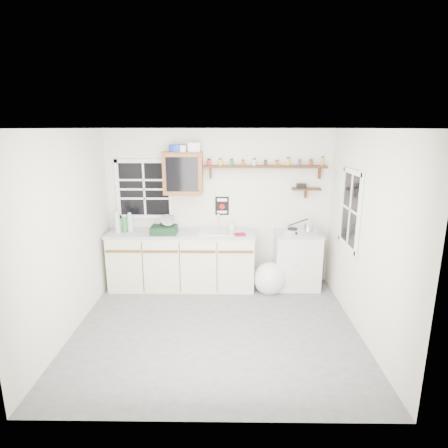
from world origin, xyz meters
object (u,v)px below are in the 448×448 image
(main_cabinet, at_px, (182,259))
(spice_shelf, at_px, (265,166))
(right_cabinet, at_px, (297,260))
(upper_cabinet, at_px, (183,173))
(hotplate, at_px, (300,231))
(dish_rack, at_px, (165,228))

(main_cabinet, relative_size, spice_shelf, 1.21)
(right_cabinet, xyz_separation_m, upper_cabinet, (-1.80, 0.12, 1.37))
(upper_cabinet, height_order, spice_shelf, upper_cabinet)
(main_cabinet, distance_m, upper_cabinet, 1.37)
(right_cabinet, bearing_deg, spice_shelf, 160.49)
(hotplate, bearing_deg, spice_shelf, 167.00)
(upper_cabinet, bearing_deg, right_cabinet, -3.76)
(main_cabinet, distance_m, spice_shelf, 1.97)
(right_cabinet, height_order, hotplate, hotplate)
(spice_shelf, bearing_deg, right_cabinet, -19.51)
(dish_rack, bearing_deg, right_cabinet, 4.01)
(right_cabinet, bearing_deg, hotplate, -31.14)
(main_cabinet, xyz_separation_m, hotplate, (1.87, 0.01, 0.48))
(main_cabinet, bearing_deg, dish_rack, -158.49)
(upper_cabinet, bearing_deg, spice_shelf, 3.12)
(right_cabinet, xyz_separation_m, hotplate, (0.03, -0.02, 0.49))
(upper_cabinet, relative_size, dish_rack, 1.62)
(spice_shelf, relative_size, hotplate, 3.56)
(upper_cabinet, distance_m, dish_rack, 0.89)
(main_cabinet, relative_size, dish_rack, 5.77)
(dish_rack, height_order, hotplate, dish_rack)
(main_cabinet, bearing_deg, upper_cabinet, 76.32)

